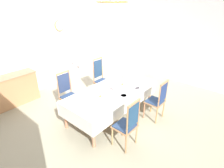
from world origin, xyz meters
TOP-DOWN VIEW (x-y plane):
  - ground at (0.00, 0.00)m, footprint 6.50×5.68m
  - back_wall at (0.00, 2.88)m, footprint 6.50×0.08m
  - right_wall at (3.29, 0.00)m, footprint 0.08×5.68m
  - dining_table at (0.00, -0.00)m, footprint 2.51×1.15m
  - tablecloth at (0.00, -0.00)m, footprint 2.53×1.17m
  - chair_south_a at (-0.67, -0.98)m, footprint 0.44×0.42m
  - chair_north_a at (-0.67, 0.98)m, footprint 0.44×0.42m
  - chair_south_b at (0.61, -0.98)m, footprint 0.44×0.42m
  - chair_north_b at (0.61, 0.99)m, footprint 0.44×0.42m
  - soup_tureen at (0.13, -0.00)m, footprint 0.29×0.29m
  - candlestick_west at (-0.43, -0.00)m, footprint 0.07×0.07m
  - candlestick_east at (0.43, -0.00)m, footprint 0.07×0.07m
  - bowl_near_left at (0.47, -0.46)m, footprint 0.15×0.15m
  - bowl_near_right at (-0.08, 0.41)m, footprint 0.16×0.16m
  - bowl_far_left at (-0.06, -0.42)m, footprint 0.18×0.18m
  - spoon_primary at (0.57, -0.43)m, footprint 0.06×0.17m
  - spoon_secondary at (-0.18, 0.44)m, footprint 0.04×0.18m
  - sideboard at (-1.49, 2.56)m, footprint 1.44×0.48m
  - mounted_clock at (0.55, 2.81)m, footprint 0.36×0.06m
  - chandelier at (0.00, -0.00)m, footprint 0.67×0.66m

SIDE VIEW (x-z plane):
  - ground at x=0.00m, z-range -0.04..0.00m
  - sideboard at x=-1.49m, z-range 0.00..0.91m
  - chair_south_b at x=0.61m, z-range 0.02..1.12m
  - chair_south_a at x=-0.67m, z-range 0.01..1.15m
  - chair_north_a at x=-0.67m, z-range 0.01..1.17m
  - chair_north_b at x=0.61m, z-range 0.00..1.22m
  - tablecloth at x=0.00m, z-range 0.48..0.83m
  - dining_table at x=0.00m, z-range 0.30..1.04m
  - spoon_primary at x=0.57m, z-range 0.74..0.75m
  - spoon_secondary at x=-0.18m, z-range 0.74..0.75m
  - bowl_far_left at x=-0.06m, z-range 0.74..0.78m
  - bowl_near_right at x=-0.08m, z-range 0.74..0.78m
  - bowl_near_left at x=0.47m, z-range 0.74..0.78m
  - soup_tureen at x=0.13m, z-range 0.74..0.97m
  - candlestick_west at x=-0.43m, z-range 0.71..1.05m
  - candlestick_east at x=0.43m, z-range 0.71..1.07m
  - back_wall at x=0.00m, z-range 0.00..3.50m
  - right_wall at x=3.29m, z-range 0.00..3.50m
  - mounted_clock at x=0.55m, z-range 1.86..2.22m
  - chandelier at x=0.00m, z-range 2.49..3.15m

